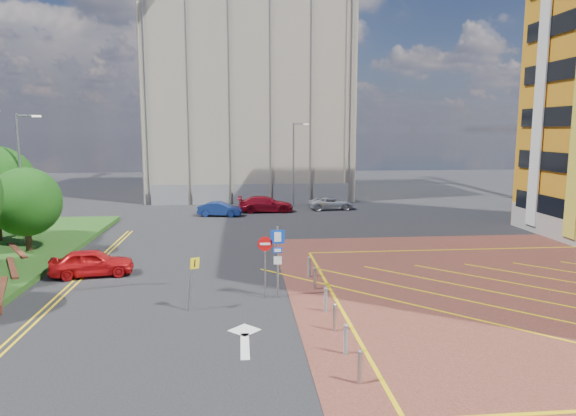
{
  "coord_description": "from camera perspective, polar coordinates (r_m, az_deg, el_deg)",
  "views": [
    {
      "loc": [
        -1.08,
        -20.73,
        7.35
      ],
      "look_at": [
        1.18,
        3.4,
        3.63
      ],
      "focal_mm": 32.0,
      "sensor_mm": 36.0,
      "label": 1
    }
  ],
  "objects": [
    {
      "name": "car_red_left",
      "position": [
        27.91,
        -20.95,
        -5.68
      ],
      "size": [
        4.26,
        2.26,
        1.38
      ],
      "primitive_type": "imported",
      "rotation": [
        0.0,
        0.0,
        1.73
      ],
      "color": "red",
      "rests_on": "ground"
    },
    {
      "name": "tree_c",
      "position": [
        33.41,
        -27.12,
        0.61
      ],
      "size": [
        4.0,
        4.0,
        4.9
      ],
      "color": "#3D2B1C",
      "rests_on": "grass_bed"
    },
    {
      "name": "bollard_row",
      "position": [
        20.55,
        4.51,
        -10.87
      ],
      "size": [
        0.14,
        11.14,
        0.9
      ],
      "color": "#9EA0A8",
      "rests_on": "forecourt"
    },
    {
      "name": "construction_building",
      "position": [
        60.85,
        -4.41,
        12.13
      ],
      "size": [
        21.2,
        19.2,
        22.0
      ],
      "primitive_type": "cube",
      "color": "#B8AB97",
      "rests_on": "ground"
    },
    {
      "name": "car_blue_back",
      "position": [
        44.26,
        -7.57,
        -0.12
      ],
      "size": [
        3.88,
        1.89,
        1.22
      ],
      "primitive_type": "imported",
      "rotation": [
        0.0,
        0.0,
        1.41
      ],
      "color": "navy",
      "rests_on": "ground"
    },
    {
      "name": "lamp_back",
      "position": [
        49.1,
        0.7,
        5.22
      ],
      "size": [
        1.53,
        0.16,
        8.0
      ],
      "color": "#9EA0A8",
      "rests_on": "ground"
    },
    {
      "name": "car_red_back",
      "position": [
        46.14,
        -2.51,
        0.44
      ],
      "size": [
        4.95,
        2.02,
        1.43
      ],
      "primitive_type": "imported",
      "rotation": [
        0.0,
        0.0,
        1.57
      ],
      "color": "maroon",
      "rests_on": "ground"
    },
    {
      "name": "construction_fence",
      "position": [
        51.17,
        -2.97,
        1.57
      ],
      "size": [
        21.6,
        0.06,
        2.0
      ],
      "primitive_type": "cube",
      "color": "gray",
      "rests_on": "ground"
    },
    {
      "name": "car_silver_back",
      "position": [
        47.75,
        4.83,
        0.54
      ],
      "size": [
        4.3,
        2.19,
        1.16
      ],
      "primitive_type": "imported",
      "rotation": [
        0.0,
        0.0,
        1.63
      ],
      "color": "silver",
      "rests_on": "ground"
    },
    {
      "name": "warning_sign",
      "position": [
        21.35,
        -10.65,
        -7.53
      ],
      "size": [
        0.57,
        0.38,
        2.25
      ],
      "color": "#9EA0A8",
      "rests_on": "ground"
    },
    {
      "name": "lamp_left_far",
      "position": [
        35.45,
        -27.48,
        3.38
      ],
      "size": [
        1.53,
        0.16,
        8.0
      ],
      "color": "#9EA0A8",
      "rests_on": "grass_bed"
    },
    {
      "name": "ground",
      "position": [
        22.02,
        -2.27,
        -10.78
      ],
      "size": [
        140.0,
        140.0,
        0.0
      ],
      "primitive_type": "plane",
      "color": "black",
      "rests_on": "ground"
    },
    {
      "name": "sign_cluster",
      "position": [
        22.42,
        -1.68,
        -5.21
      ],
      "size": [
        1.17,
        0.12,
        3.2
      ],
      "color": "#9EA0A8",
      "rests_on": "ground"
    }
  ]
}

